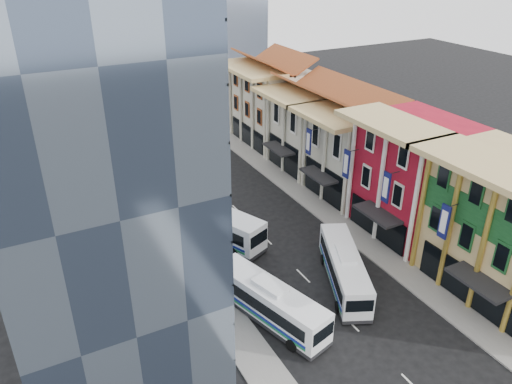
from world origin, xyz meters
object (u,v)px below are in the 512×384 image
bus_left_near (270,302)px  bus_right (344,268)px  office_tower (74,137)px  bus_left_far (213,222)px

bus_left_near → bus_right: bus_left_near is taller
office_tower → bus_left_far: 18.86m
bus_left_far → bus_right: (7.08, -12.40, -0.19)m
office_tower → bus_left_far: bearing=24.8°
bus_left_near → office_tower: bearing=130.5°
bus_left_far → bus_right: bus_left_far is taller
office_tower → bus_right: 24.46m
bus_right → bus_left_near: bearing=-149.4°
bus_left_near → bus_right: 7.97m
office_tower → bus_left_near: 19.12m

